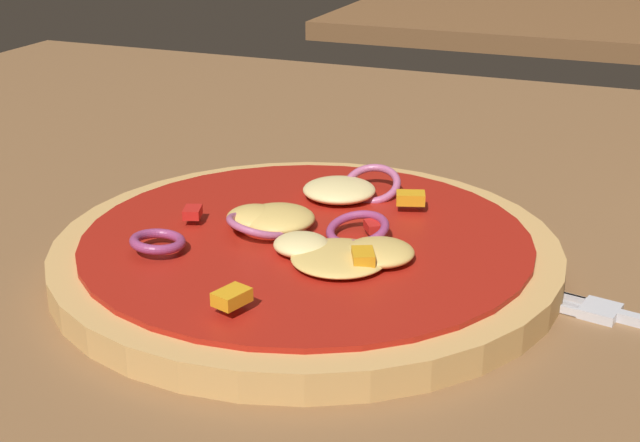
# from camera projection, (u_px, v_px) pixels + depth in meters

# --- Properties ---
(dining_table) EXTENTS (1.12, 1.00, 0.03)m
(dining_table) POSITION_uv_depth(u_px,v_px,m) (285.00, 274.00, 0.53)
(dining_table) COLOR brown
(dining_table) RESTS_ON ground
(pizza) EXTENTS (0.28, 0.28, 0.03)m
(pizza) POSITION_uv_depth(u_px,v_px,m) (307.00, 249.00, 0.50)
(pizza) COLOR tan
(pizza) RESTS_ON dining_table
(background_table) EXTENTS (0.77, 0.53, 0.03)m
(background_table) POSITION_uv_depth(u_px,v_px,m) (602.00, 20.00, 1.38)
(background_table) COLOR brown
(background_table) RESTS_ON ground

